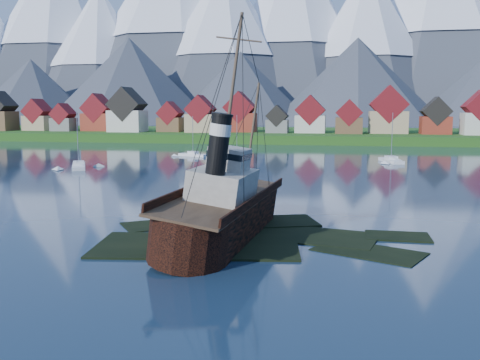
% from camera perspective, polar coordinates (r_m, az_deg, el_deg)
% --- Properties ---
extents(ground, '(1400.00, 1400.00, 0.00)m').
position_cam_1_polar(ground, '(49.44, -0.61, -6.69)').
color(ground, '#172B42').
rests_on(ground, ground).
extents(shoal, '(31.71, 21.24, 1.14)m').
position_cam_1_polar(shoal, '(51.28, 1.83, -6.57)').
color(shoal, black).
rests_on(shoal, ground).
extents(shore_bank, '(600.00, 80.00, 3.20)m').
position_cam_1_polar(shore_bank, '(217.50, 8.25, 4.41)').
color(shore_bank, '#154313').
rests_on(shore_bank, ground).
extents(seawall, '(600.00, 2.50, 2.00)m').
position_cam_1_polar(seawall, '(179.62, 7.71, 3.74)').
color(seawall, '#3F3D38').
rests_on(seawall, ground).
extents(town, '(250.96, 16.69, 17.30)m').
position_cam_1_polar(town, '(203.65, -1.34, 6.80)').
color(town, maroon).
rests_on(town, ground).
extents(mountains, '(965.00, 340.00, 205.00)m').
position_cam_1_polar(mountains, '(533.89, 9.90, 15.92)').
color(mountains, '#2D333D').
rests_on(mountains, ground).
extents(tugboat_wreck, '(6.34, 27.32, 21.65)m').
position_cam_1_polar(tugboat_wreck, '(51.95, -1.77, -2.90)').
color(tugboat_wreck, black).
rests_on(tugboat_wreck, ground).
extents(sailboat_a, '(6.66, 9.99, 12.12)m').
position_cam_1_polar(sailboat_a, '(113.98, -16.82, 1.34)').
color(sailboat_a, white).
rests_on(sailboat_a, ground).
extents(sailboat_c, '(8.37, 5.17, 10.61)m').
position_cam_1_polar(sailboat_c, '(136.64, -5.03, 2.64)').
color(sailboat_c, white).
rests_on(sailboat_c, ground).
extents(sailboat_e, '(5.05, 10.39, 11.69)m').
position_cam_1_polar(sailboat_e, '(125.94, 15.81, 1.95)').
color(sailboat_e, white).
rests_on(sailboat_e, ground).
extents(sailboat_f, '(6.59, 6.01, 10.99)m').
position_cam_1_polar(sailboat_f, '(136.29, -0.33, 2.66)').
color(sailboat_f, white).
rests_on(sailboat_f, ground).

